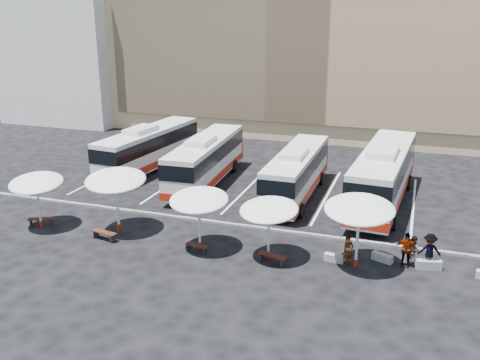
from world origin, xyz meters
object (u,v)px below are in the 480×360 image
(wood_bench_1, at_px, (104,234))
(conc_bench_1, at_px, (382,258))
(sunshade_2, at_px, (199,200))
(passenger_0, at_px, (348,251))
(passenger_3, at_px, (429,251))
(bus_2, at_px, (297,172))
(wood_bench_3, at_px, (272,257))
(passenger_2, at_px, (406,249))
(bus_0, at_px, (149,147))
(bus_3, at_px, (383,174))
(passenger_1, at_px, (413,250))
(sunshade_3, at_px, (269,210))
(bus_1, at_px, (206,159))
(sunshade_0, at_px, (36,183))
(sunshade_4, at_px, (360,209))
(conc_bench_0, at_px, (334,258))
(wood_bench_0, at_px, (41,220))
(sunshade_1, at_px, (116,180))
(conc_bench_2, at_px, (429,264))
(wood_bench_2, at_px, (197,246))

(wood_bench_1, height_order, conc_bench_1, wood_bench_1)
(sunshade_2, relative_size, wood_bench_1, 2.13)
(conc_bench_1, bearing_deg, passenger_0, -145.16)
(passenger_0, bearing_deg, passenger_3, -26.18)
(bus_2, distance_m, wood_bench_3, 10.93)
(passenger_0, relative_size, passenger_2, 0.90)
(bus_0, height_order, passenger_3, bus_0)
(bus_3, relative_size, passenger_1, 8.26)
(sunshade_3, xyz_separation_m, passenger_0, (4.22, 0.42, -1.95))
(bus_1, height_order, sunshade_0, bus_1)
(bus_1, xyz_separation_m, sunshade_4, (12.76, -10.43, 1.26))
(sunshade_3, relative_size, conc_bench_0, 3.52)
(bus_0, distance_m, wood_bench_0, 13.12)
(bus_0, relative_size, passenger_1, 7.47)
(sunshade_0, bearing_deg, wood_bench_0, 130.23)
(sunshade_1, xyz_separation_m, conc_bench_2, (17.97, 0.78, -2.98))
(bus_0, height_order, wood_bench_1, bus_0)
(bus_1, height_order, wood_bench_3, bus_1)
(wood_bench_0, distance_m, passenger_2, 21.89)
(sunshade_3, relative_size, passenger_2, 1.97)
(passenger_2, bearing_deg, sunshade_3, -166.17)
(bus_0, relative_size, sunshade_0, 2.95)
(sunshade_1, distance_m, wood_bench_2, 6.51)
(conc_bench_0, distance_m, passenger_3, 4.91)
(bus_0, relative_size, passenger_3, 6.45)
(conc_bench_0, bearing_deg, bus_0, 145.31)
(conc_bench_1, bearing_deg, passenger_2, -9.23)
(sunshade_0, relative_size, passenger_1, 2.54)
(conc_bench_2, bearing_deg, conc_bench_0, -171.15)
(wood_bench_1, bearing_deg, sunshade_3, 4.59)
(bus_2, bearing_deg, conc_bench_0, -65.58)
(conc_bench_1, bearing_deg, wood_bench_0, -175.10)
(sunshade_1, xyz_separation_m, conc_bench_0, (13.16, 0.03, -3.03))
(sunshade_1, relative_size, sunshade_4, 1.21)
(conc_bench_2, bearing_deg, conc_bench_1, 177.13)
(bus_3, height_order, wood_bench_2, bus_3)
(bus_2, bearing_deg, wood_bench_3, -83.56)
(wood_bench_0, height_order, conc_bench_1, wood_bench_0)
(passenger_2, bearing_deg, passenger_1, 40.74)
(conc_bench_0, bearing_deg, bus_1, 138.60)
(sunshade_4, relative_size, conc_bench_0, 3.59)
(wood_bench_0, distance_m, conc_bench_1, 20.75)
(sunshade_0, distance_m, passenger_1, 22.23)
(bus_2, distance_m, sunshade_1, 13.07)
(passenger_1, bearing_deg, conc_bench_0, 59.74)
(passenger_2, bearing_deg, passenger_0, -158.30)
(sunshade_0, height_order, wood_bench_0, sunshade_0)
(conc_bench_0, bearing_deg, sunshade_2, -173.77)
(bus_0, xyz_separation_m, bus_1, (5.89, -1.88, 0.00))
(bus_0, xyz_separation_m, wood_bench_2, (10.01, -13.36, -1.64))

